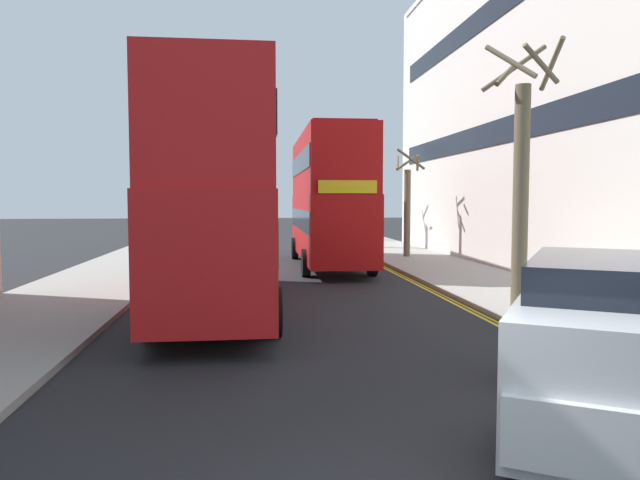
{
  "coord_description": "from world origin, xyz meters",
  "views": [
    {
      "loc": [
        -1.31,
        -4.28,
        2.84
      ],
      "look_at": [
        0.5,
        11.0,
        1.8
      ],
      "focal_mm": 33.07,
      "sensor_mm": 36.0,
      "label": 1
    }
  ],
  "objects": [
    {
      "name": "kerb_line_outer",
      "position": [
        4.4,
        14.0,
        0.0
      ],
      "size": [
        0.1,
        56.0,
        0.01
      ],
      "primitive_type": "cube",
      "color": "yellow",
      "rests_on": "ground"
    },
    {
      "name": "double_decker_bus_away",
      "position": [
        -2.09,
        11.21,
        3.03
      ],
      "size": [
        2.81,
        10.81,
        5.64
      ],
      "color": "red",
      "rests_on": "ground"
    },
    {
      "name": "street_tree_mid",
      "position": [
        5.06,
        9.03,
        3.23
      ],
      "size": [
        1.83,
        1.86,
        6.52
      ],
      "color": "#6B6047",
      "rests_on": "sidewalk_right"
    },
    {
      "name": "kerb_line_inner",
      "position": [
        4.24,
        14.0,
        0.0
      ],
      "size": [
        0.1,
        56.0,
        0.01
      ],
      "primitive_type": "cube",
      "color": "yellow",
      "rests_on": "ground"
    },
    {
      "name": "sidewalk_right",
      "position": [
        6.5,
        16.0,
        0.07
      ],
      "size": [
        4.0,
        80.0,
        0.14
      ],
      "primitive_type": "cube",
      "color": "#9E9991",
      "rests_on": "ground"
    },
    {
      "name": "taxi_minivan",
      "position": [
        3.0,
        2.41,
        1.07
      ],
      "size": [
        4.1,
        5.07,
        2.12
      ],
      "color": "silver",
      "rests_on": "ground"
    },
    {
      "name": "street_tree_far",
      "position": [
        6.19,
        23.34,
        2.57
      ],
      "size": [
        1.37,
        1.38,
        5.12
      ],
      "color": "#6B6047",
      "rests_on": "sidewalk_right"
    },
    {
      "name": "street_tree_near",
      "position": [
        5.36,
        36.05,
        3.55
      ],
      "size": [
        2.05,
        2.04,
        6.94
      ],
      "color": "#6B6047",
      "rests_on": "sidewalk_right"
    },
    {
      "name": "street_tree_distant",
      "position": [
        5.49,
        28.98,
        2.42
      ],
      "size": [
        1.67,
        1.99,
        5.18
      ],
      "color": "#6B6047",
      "rests_on": "sidewalk_right"
    },
    {
      "name": "double_decker_bus_oncoming",
      "position": [
        2.03,
        20.69,
        3.03
      ],
      "size": [
        2.91,
        10.84,
        5.64
      ],
      "color": "#B20F0F",
      "rests_on": "ground"
    },
    {
      "name": "townhouse_terrace_right",
      "position": [
        13.5,
        19.06,
        7.29
      ],
      "size": [
        10.08,
        28.0,
        14.59
      ],
      "color": "silver",
      "rests_on": "ground"
    },
    {
      "name": "sidewalk_left",
      "position": [
        -6.5,
        16.0,
        0.07
      ],
      "size": [
        4.0,
        80.0,
        0.14
      ],
      "primitive_type": "cube",
      "color": "#9E9991",
      "rests_on": "ground"
    }
  ]
}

